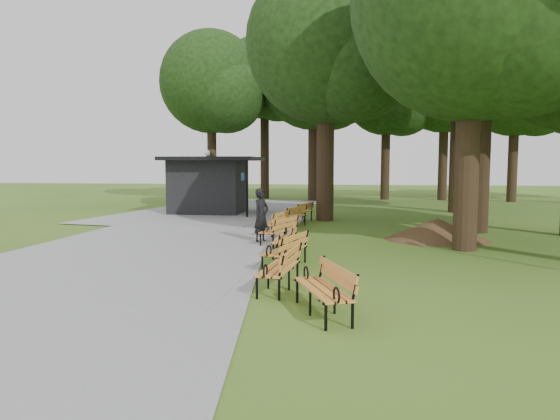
# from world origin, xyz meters

# --- Properties ---
(ground) EXTENTS (100.00, 100.00, 0.00)m
(ground) POSITION_xyz_m (0.00, 0.00, 0.00)
(ground) COLOR #3D611B
(ground) RESTS_ON ground
(path) EXTENTS (12.00, 38.00, 0.06)m
(path) POSITION_xyz_m (-4.00, 3.00, 0.03)
(path) COLOR gray
(path) RESTS_ON ground
(person) EXTENTS (0.69, 0.77, 1.78)m
(person) POSITION_xyz_m (-0.68, 3.01, 0.89)
(person) COLOR black
(person) RESTS_ON ground
(kiosk) EXTENTS (4.74, 4.13, 2.93)m
(kiosk) POSITION_xyz_m (-5.02, 12.44, 1.47)
(kiosk) COLOR black
(kiosk) RESTS_ON ground
(lamp_post) EXTENTS (0.32, 0.32, 3.32)m
(lamp_post) POSITION_xyz_m (-5.27, 13.05, 2.37)
(lamp_post) COLOR black
(lamp_post) RESTS_ON ground
(dirt_mound) EXTENTS (2.94, 2.94, 0.74)m
(dirt_mound) POSITION_xyz_m (5.14, 4.26, 0.37)
(dirt_mound) COLOR #47301C
(dirt_mound) RESTS_ON ground
(bench_0) EXTENTS (1.28, 2.00, 0.88)m
(bench_0) POSITION_xyz_m (1.67, -4.76, 0.44)
(bench_0) COLOR orange
(bench_0) RESTS_ON ground
(bench_1) EXTENTS (0.86, 1.96, 0.88)m
(bench_1) POSITION_xyz_m (0.69, -3.12, 0.44)
(bench_1) COLOR orange
(bench_1) RESTS_ON ground
(bench_2) EXTENTS (1.16, 2.00, 0.88)m
(bench_2) POSITION_xyz_m (0.56, -0.96, 0.44)
(bench_2) COLOR orange
(bench_2) RESTS_ON ground
(bench_3) EXTENTS (0.66, 1.91, 0.88)m
(bench_3) POSITION_xyz_m (0.34, 0.91, 0.44)
(bench_3) COLOR orange
(bench_3) RESTS_ON ground
(bench_4) EXTENTS (1.25, 2.00, 0.88)m
(bench_4) POSITION_xyz_m (-0.07, 2.79, 0.44)
(bench_4) COLOR orange
(bench_4) RESTS_ON ground
(bench_5) EXTENTS (1.06, 2.00, 0.88)m
(bench_5) POSITION_xyz_m (-0.50, 4.80, 0.44)
(bench_5) COLOR orange
(bench_5) RESTS_ON ground
(bench_6) EXTENTS (1.33, 2.00, 0.88)m
(bench_6) POSITION_xyz_m (-0.14, 7.10, 0.44)
(bench_6) COLOR orange
(bench_6) RESTS_ON ground
(bench_7) EXTENTS (1.23, 2.00, 0.88)m
(bench_7) POSITION_xyz_m (0.05, 9.02, 0.44)
(bench_7) COLOR orange
(bench_7) RESTS_ON ground
(lawn_tree_0) EXTENTS (7.01, 7.01, 10.81)m
(lawn_tree_0) POSITION_xyz_m (5.60, 2.32, 7.27)
(lawn_tree_0) COLOR black
(lawn_tree_0) RESTS_ON ground
(lawn_tree_1) EXTENTS (5.67, 5.67, 9.91)m
(lawn_tree_1) POSITION_xyz_m (7.07, 6.42, 7.03)
(lawn_tree_1) COLOR black
(lawn_tree_1) RESTS_ON ground
(lawn_tree_2) EXTENTS (7.17, 7.17, 11.52)m
(lawn_tree_2) POSITION_xyz_m (1.13, 9.81, 7.88)
(lawn_tree_2) COLOR black
(lawn_tree_2) RESTS_ON ground
(lawn_tree_4) EXTENTS (7.16, 7.16, 12.05)m
(lawn_tree_4) POSITION_xyz_m (7.91, 14.66, 8.41)
(lawn_tree_4) COLOR black
(lawn_tree_4) RESTS_ON ground
(tree_backdrop) EXTENTS (35.74, 9.93, 16.39)m
(tree_backdrop) POSITION_xyz_m (6.99, 22.84, 8.19)
(tree_backdrop) COLOR black
(tree_backdrop) RESTS_ON ground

